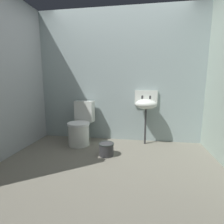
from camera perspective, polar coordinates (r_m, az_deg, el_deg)
The scene contains 6 objects.
ground_plane at distance 2.60m, azimuth -0.98°, elevation -17.36°, with size 3.53×2.56×0.08m, color slate.
wall_back at distance 3.43m, azimuth 2.31°, elevation 11.53°, with size 3.53×0.10×2.49m, color #95A7A6.
wall_left at distance 3.12m, azimuth -31.97°, elevation 10.20°, with size 0.10×2.36×2.49m, color #9BA1A4.
toilet_near_wall at distance 3.29m, azimuth -10.30°, elevation -4.80°, with size 0.43×0.62×0.78m.
sink at distance 3.21m, azimuth 11.13°, elevation 2.69°, with size 0.42×0.35×0.99m.
bucket at distance 2.79m, azimuth -1.86°, elevation -12.06°, with size 0.24×0.24×0.20m.
Camera 1 is at (0.40, -2.27, 1.16)m, focal length 27.79 mm.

